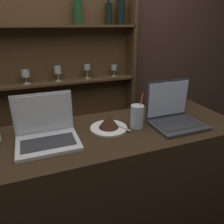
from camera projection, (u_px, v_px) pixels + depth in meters
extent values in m
cube|color=black|center=(104.00, 200.00, 1.41)|extent=(1.65, 0.55, 0.99)
cube|color=#4C3328|center=(64.00, 48.00, 2.03)|extent=(7.00, 0.06, 2.70)
cube|color=brown|center=(130.00, 85.00, 2.29)|extent=(0.03, 0.18, 1.92)
cube|color=brown|center=(58.00, 90.00, 2.11)|extent=(1.49, 0.02, 1.92)
cube|color=brown|center=(63.00, 129.00, 2.19)|extent=(1.45, 0.18, 0.02)
cube|color=brown|center=(59.00, 82.00, 2.01)|extent=(1.45, 0.18, 0.02)
cube|color=brown|center=(53.00, 26.00, 1.83)|extent=(1.45, 0.18, 0.02)
cylinder|color=silver|center=(27.00, 83.00, 1.91)|extent=(0.06, 0.06, 0.01)
cylinder|color=silver|center=(26.00, 80.00, 1.90)|extent=(0.01, 0.01, 0.06)
cylinder|color=silver|center=(25.00, 73.00, 1.88)|extent=(0.07, 0.07, 0.06)
cylinder|color=silver|center=(59.00, 81.00, 2.00)|extent=(0.05, 0.05, 0.01)
cylinder|color=silver|center=(58.00, 77.00, 1.99)|extent=(0.01, 0.01, 0.06)
cylinder|color=silver|center=(58.00, 70.00, 1.96)|extent=(0.06, 0.06, 0.07)
cylinder|color=silver|center=(87.00, 78.00, 2.09)|extent=(0.06, 0.06, 0.01)
cylinder|color=silver|center=(87.00, 74.00, 2.08)|extent=(0.01, 0.01, 0.08)
cylinder|color=silver|center=(87.00, 67.00, 2.05)|extent=(0.06, 0.06, 0.05)
cylinder|color=silver|center=(114.00, 76.00, 2.19)|extent=(0.05, 0.05, 0.01)
cylinder|color=silver|center=(114.00, 73.00, 2.17)|extent=(0.01, 0.01, 0.06)
cylinder|color=silver|center=(114.00, 67.00, 2.15)|extent=(0.06, 0.06, 0.05)
cylinder|color=black|center=(109.00, 14.00, 1.96)|extent=(0.06, 0.06, 0.18)
cylinder|color=black|center=(108.00, 0.00, 1.91)|extent=(0.02, 0.02, 0.06)
cylinder|color=#1E4C23|center=(78.00, 12.00, 1.86)|extent=(0.07, 0.07, 0.21)
cylinder|color=black|center=(121.00, 11.00, 1.99)|extent=(0.08, 0.08, 0.22)
cube|color=silver|center=(48.00, 143.00, 1.09)|extent=(0.31, 0.24, 0.02)
cube|color=#28282B|center=(48.00, 142.00, 1.08)|extent=(0.26, 0.13, 0.00)
cube|color=silver|center=(43.00, 113.00, 1.15)|extent=(0.31, 0.00, 0.22)
cube|color=silver|center=(43.00, 113.00, 1.15)|extent=(0.28, 0.01, 0.20)
cube|color=#333338|center=(177.00, 125.00, 1.29)|extent=(0.30, 0.24, 0.02)
cube|color=#28282B|center=(179.00, 124.00, 1.27)|extent=(0.25, 0.13, 0.00)
cube|color=#333338|center=(168.00, 99.00, 1.34)|extent=(0.30, 0.00, 0.24)
cube|color=silver|center=(168.00, 99.00, 1.34)|extent=(0.27, 0.01, 0.21)
cylinder|color=white|center=(109.00, 128.00, 1.26)|extent=(0.21, 0.21, 0.01)
cone|color=#381E11|center=(109.00, 121.00, 1.24)|extent=(0.12, 0.12, 0.08)
cube|color=#B7B7BC|center=(119.00, 126.00, 1.26)|extent=(0.08, 0.16, 0.00)
cylinder|color=silver|center=(137.00, 116.00, 1.26)|extent=(0.08, 0.08, 0.13)
cylinder|color=#E04C47|center=(139.00, 110.00, 1.25)|extent=(0.04, 0.01, 0.21)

